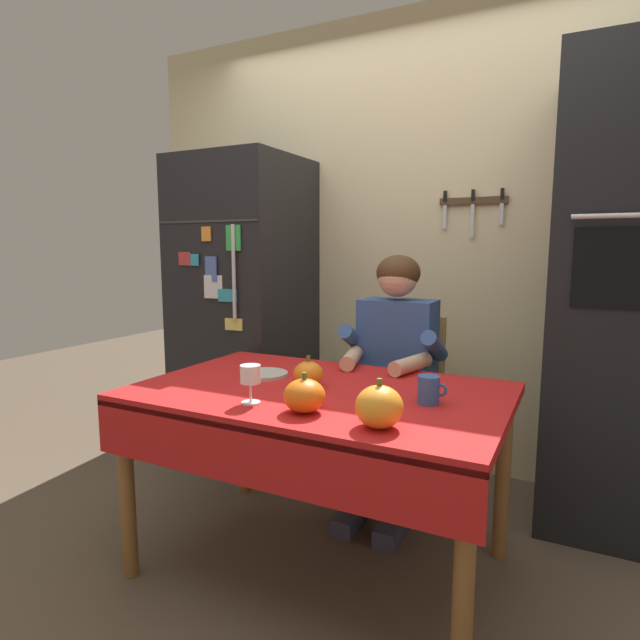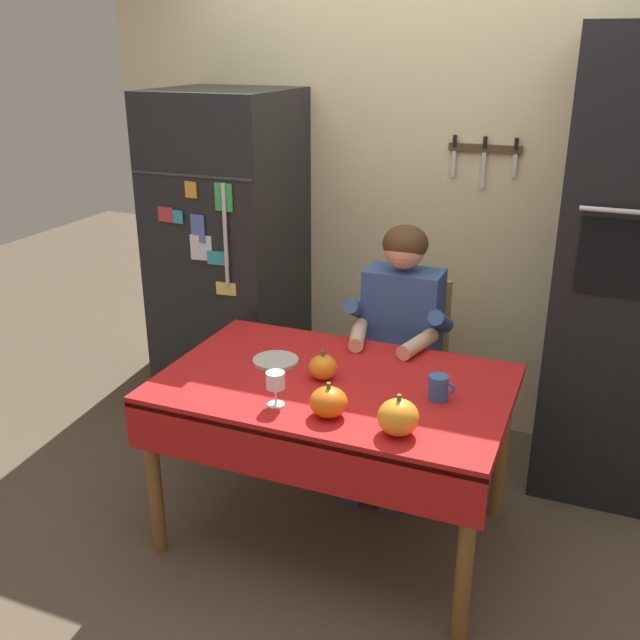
{
  "view_description": "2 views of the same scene",
  "coord_description": "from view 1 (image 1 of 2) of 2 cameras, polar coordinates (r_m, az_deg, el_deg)",
  "views": [
    {
      "loc": [
        0.88,
        -1.64,
        1.28
      ],
      "look_at": [
        -0.08,
        0.26,
        0.98
      ],
      "focal_mm": 29.1,
      "sensor_mm": 36.0,
      "label": 1
    },
    {
      "loc": [
        0.94,
        -2.36,
        2.02
      ],
      "look_at": [
        -0.1,
        0.2,
        0.95
      ],
      "focal_mm": 40.47,
      "sensor_mm": 36.0,
      "label": 2
    }
  ],
  "objects": [
    {
      "name": "dining_table",
      "position": [
        2.03,
        -0.29,
        -9.94
      ],
      "size": [
        1.4,
        0.9,
        0.74
      ],
      "color": "brown",
      "rests_on": "ground"
    },
    {
      "name": "refrigerator",
      "position": [
        3.2,
        -8.26,
        1.09
      ],
      "size": [
        0.68,
        0.71,
        1.8
      ],
      "color": "black",
      "rests_on": "ground"
    },
    {
      "name": "wall_oven",
      "position": [
        2.65,
        30.43,
        1.92
      ],
      "size": [
        0.6,
        0.64,
        2.1
      ],
      "color": "black",
      "rests_on": "ground"
    },
    {
      "name": "serving_tray",
      "position": [
        2.22,
        -6.11,
        -5.95
      ],
      "size": [
        0.2,
        0.2,
        0.02
      ],
      "primitive_type": "cylinder",
      "color": "#B7B2A8",
      "rests_on": "dining_table"
    },
    {
      "name": "chair_behind_person",
      "position": [
        2.74,
        9.18,
        -8.42
      ],
      "size": [
        0.4,
        0.4,
        0.93
      ],
      "color": "tan",
      "rests_on": "ground"
    },
    {
      "name": "seated_person",
      "position": [
        2.51,
        7.98,
        -4.59
      ],
      "size": [
        0.47,
        0.55,
        1.25
      ],
      "color": "#38384C",
      "rests_on": "ground"
    },
    {
      "name": "wine_glass",
      "position": [
        1.82,
        -7.66,
        -6.18
      ],
      "size": [
        0.07,
        0.07,
        0.14
      ],
      "color": "white",
      "rests_on": "dining_table"
    },
    {
      "name": "pumpkin_large",
      "position": [
        1.59,
        6.52,
        -9.45
      ],
      "size": [
        0.15,
        0.15,
        0.15
      ],
      "color": "orange",
      "rests_on": "dining_table"
    },
    {
      "name": "coffee_mug",
      "position": [
        1.86,
        11.88,
        -7.52
      ],
      "size": [
        0.1,
        0.08,
        0.1
      ],
      "color": "#2D569E",
      "rests_on": "dining_table"
    },
    {
      "name": "pumpkin_small",
      "position": [
        2.03,
        -1.29,
        -5.97
      ],
      "size": [
        0.12,
        0.12,
        0.12
      ],
      "color": "orange",
      "rests_on": "dining_table"
    },
    {
      "name": "back_wall_assembly",
      "position": [
        3.1,
        11.44,
        8.2
      ],
      "size": [
        3.7,
        0.13,
        2.6
      ],
      "color": "beige",
      "rests_on": "ground"
    },
    {
      "name": "pumpkin_medium",
      "position": [
        1.72,
        -1.73,
        -8.31
      ],
      "size": [
        0.14,
        0.14,
        0.13
      ],
      "color": "orange",
      "rests_on": "dining_table"
    },
    {
      "name": "ground_plane",
      "position": [
        2.26,
        -1.26,
        -26.56
      ],
      "size": [
        10.0,
        10.0,
        0.0
      ],
      "primitive_type": "plane",
      "color": "brown",
      "rests_on": "ground"
    }
  ]
}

